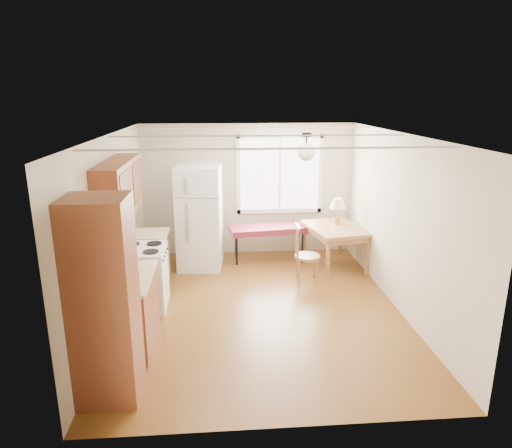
{
  "coord_description": "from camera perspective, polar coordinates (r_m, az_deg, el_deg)",
  "views": [
    {
      "loc": [
        -0.54,
        -6.05,
        3.0
      ],
      "look_at": [
        -0.01,
        0.46,
        1.15
      ],
      "focal_mm": 32.0,
      "sensor_mm": 36.0,
      "label": 1
    }
  ],
  "objects": [
    {
      "name": "window_unit",
      "position": [
        8.72,
        2.97,
        6.24
      ],
      "size": [
        1.64,
        0.05,
        1.51
      ],
      "color": "white",
      "rests_on": "room_shell"
    },
    {
      "name": "refrigerator",
      "position": [
        8.1,
        -7.07,
        0.82
      ],
      "size": [
        0.82,
        0.82,
        1.84
      ],
      "rotation": [
        0.0,
        0.0,
        -0.09
      ],
      "color": "white",
      "rests_on": "ground"
    },
    {
      "name": "dining_table",
      "position": [
        8.26,
        9.88,
        -1.01
      ],
      "size": [
        1.11,
        1.34,
        0.74
      ],
      "rotation": [
        0.0,
        0.0,
        0.2
      ],
      "color": "#946039",
      "rests_on": "ground"
    },
    {
      "name": "room_shell",
      "position": [
        6.32,
        0.46,
        -0.25
      ],
      "size": [
        4.6,
        5.6,
        2.62
      ],
      "color": "#512F10",
      "rests_on": "ground"
    },
    {
      "name": "bench",
      "position": [
        8.45,
        1.59,
        -0.73
      ],
      "size": [
        1.49,
        0.72,
        0.66
      ],
      "rotation": [
        0.0,
        0.0,
        0.14
      ],
      "color": "maroon",
      "rests_on": "ground"
    },
    {
      "name": "kettle",
      "position": [
        5.9,
        -16.62,
        -4.85
      ],
      "size": [
        0.11,
        0.11,
        0.21
      ],
      "color": "red",
      "rests_on": "kitchen_run"
    },
    {
      "name": "kitchen_run",
      "position": [
        5.95,
        -15.77,
        -6.1
      ],
      "size": [
        0.65,
        3.4,
        2.2
      ],
      "color": "brown",
      "rests_on": "ground"
    },
    {
      "name": "table_lamp",
      "position": [
        8.3,
        10.18,
        2.3
      ],
      "size": [
        0.28,
        0.28,
        0.49
      ],
      "rotation": [
        0.0,
        0.0,
        0.14
      ],
      "color": "gold",
      "rests_on": "dining_table"
    },
    {
      "name": "pendant_light",
      "position": [
        6.61,
        6.3,
        9.09
      ],
      "size": [
        0.26,
        0.26,
        0.4
      ],
      "color": "black",
      "rests_on": "room_shell"
    },
    {
      "name": "chair",
      "position": [
        7.54,
        5.77,
        -3.24
      ],
      "size": [
        0.43,
        0.42,
        0.96
      ],
      "rotation": [
        0.0,
        0.0,
        -0.06
      ],
      "color": "#946039",
      "rests_on": "ground"
    },
    {
      "name": "coffee_maker",
      "position": [
        5.78,
        -16.17,
        -4.87
      ],
      "size": [
        0.2,
        0.24,
        0.33
      ],
      "rotation": [
        0.0,
        0.0,
        -0.19
      ],
      "color": "black",
      "rests_on": "kitchen_run"
    }
  ]
}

